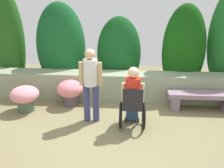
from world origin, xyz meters
TOP-DOWN VIEW (x-y plane):
  - ground_plane at (0.00, 0.00)m, footprint 10.13×10.13m
  - stone_retaining_wall at (0.00, 1.59)m, footprint 6.85×0.60m
  - hedge_backdrop at (0.57, 2.32)m, footprint 7.60×1.12m
  - stone_bench at (2.10, 1.04)m, footprint 1.61×0.42m
  - person_in_wheelchair at (0.43, 0.06)m, footprint 0.53×0.66m
  - person_standing_companion at (-0.46, 0.28)m, footprint 0.49×0.30m
  - flower_pot_purple_near at (-1.14, 1.09)m, footprint 0.65×0.65m
  - flower_pot_red_accent at (-2.13, 0.66)m, footprint 0.68×0.68m

SIDE VIEW (x-z plane):
  - ground_plane at x=0.00m, z-range 0.00..0.00m
  - stone_bench at x=2.10m, z-range 0.08..0.53m
  - stone_retaining_wall at x=0.00m, z-range 0.00..0.73m
  - flower_pot_red_accent at x=-2.13m, z-range 0.06..0.68m
  - flower_pot_purple_near at x=-1.14m, z-range 0.05..0.70m
  - person_in_wheelchair at x=0.43m, z-range -0.04..1.29m
  - person_standing_companion at x=-0.46m, z-range 0.12..1.74m
  - hedge_backdrop at x=0.57m, z-range -0.21..2.89m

